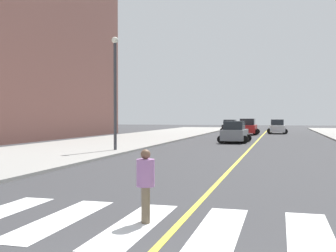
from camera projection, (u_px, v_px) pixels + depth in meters
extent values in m
cube|color=gray|center=(55.00, 151.00, 27.41)|extent=(10.00, 120.00, 0.15)
cube|color=silver|center=(61.00, 219.00, 9.49)|extent=(0.90, 4.00, 0.01)
cube|color=silver|center=(136.00, 224.00, 9.02)|extent=(0.90, 4.00, 0.01)
cube|color=silver|center=(218.00, 230.00, 8.55)|extent=(0.90, 4.00, 0.01)
cube|color=silver|center=(311.00, 237.00, 8.09)|extent=(0.90, 4.00, 0.01)
cube|color=yellow|center=(259.00, 139.00, 43.54)|extent=(0.16, 80.00, 0.01)
cube|color=red|center=(248.00, 129.00, 53.44)|extent=(2.15, 4.66, 0.99)
cube|color=#1E2328|center=(248.00, 122.00, 53.16)|extent=(1.79, 2.34, 0.84)
cylinder|color=black|center=(257.00, 132.00, 54.54)|extent=(0.75, 0.25, 0.75)
cylinder|color=black|center=(241.00, 131.00, 55.12)|extent=(0.75, 0.25, 0.75)
cylinder|color=black|center=(255.00, 132.00, 51.78)|extent=(0.75, 0.25, 0.75)
cylinder|color=black|center=(238.00, 132.00, 52.36)|extent=(0.75, 0.25, 0.75)
cube|color=slate|center=(235.00, 135.00, 37.35)|extent=(2.11, 4.40, 0.93)
cube|color=#1E2328|center=(234.00, 125.00, 37.08)|extent=(1.72, 2.22, 0.78)
cylinder|color=black|center=(248.00, 138.00, 38.35)|extent=(0.71, 0.25, 0.70)
cylinder|color=black|center=(226.00, 138.00, 38.94)|extent=(0.71, 0.25, 0.70)
cylinder|color=black|center=(244.00, 140.00, 35.78)|extent=(0.71, 0.25, 0.70)
cylinder|color=black|center=(221.00, 139.00, 36.37)|extent=(0.71, 0.25, 0.70)
cube|color=silver|center=(277.00, 128.00, 56.89)|extent=(2.13, 4.41, 0.93)
cube|color=#1E2328|center=(277.00, 122.00, 57.13)|extent=(1.74, 2.23, 0.78)
cylinder|color=black|center=(270.00, 131.00, 55.81)|extent=(0.71, 0.25, 0.70)
cylinder|color=black|center=(285.00, 131.00, 55.37)|extent=(0.71, 0.25, 0.70)
cylinder|color=black|center=(269.00, 131.00, 58.44)|extent=(0.71, 0.25, 0.70)
cylinder|color=black|center=(284.00, 131.00, 57.99)|extent=(0.71, 0.25, 0.70)
cube|color=black|center=(230.00, 128.00, 61.60)|extent=(2.03, 4.27, 0.90)
cube|color=#1E2328|center=(230.00, 122.00, 61.34)|extent=(1.67, 2.15, 0.76)
cylinder|color=black|center=(238.00, 130.00, 62.57)|extent=(0.69, 0.24, 0.68)
cylinder|color=black|center=(225.00, 130.00, 63.13)|extent=(0.69, 0.24, 0.68)
cylinder|color=black|center=(236.00, 130.00, 60.07)|extent=(0.69, 0.24, 0.68)
cylinder|color=black|center=(222.00, 130.00, 60.63)|extent=(0.69, 0.24, 0.68)
cylinder|color=brown|center=(145.00, 204.00, 9.26)|extent=(0.18, 0.18, 0.80)
cylinder|color=brown|center=(146.00, 205.00, 9.10)|extent=(0.18, 0.18, 0.80)
cylinder|color=#99669E|center=(146.00, 173.00, 9.16)|extent=(0.40, 0.40, 0.60)
sphere|color=brown|center=(146.00, 154.00, 9.16)|extent=(0.22, 0.22, 0.22)
cylinder|color=#38383D|center=(115.00, 96.00, 27.36)|extent=(0.20, 0.20, 7.05)
sphere|color=silver|center=(115.00, 40.00, 27.28)|extent=(0.44, 0.44, 0.44)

